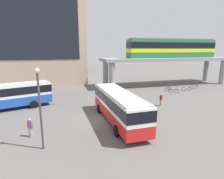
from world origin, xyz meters
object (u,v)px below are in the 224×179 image
Objects in this scene: train at (172,48)px; pedestrian_near_building at (106,99)px; bicycle_blue at (168,89)px; bicycle_black at (173,91)px; bus_main at (118,104)px; pedestrian_walking_across at (161,100)px; station_building at (8,36)px; bicycle_brown at (194,87)px; bicycle_silver at (186,89)px; pedestrian_waiting_near_stop at (30,128)px; bus_secondary at (5,94)px.

pedestrian_near_building is (-16.75, -10.55, -6.95)m from train.
train is 9.73m from bicycle_blue.
bus_main is at bearing -142.56° from bicycle_black.
bicycle_blue is 1.01× the size of pedestrian_near_building.
train is 11.47× the size of pedestrian_walking_across.
bicycle_brown is at bearing -24.75° from station_building.
train reaches higher than pedestrian_walking_across.
pedestrian_waiting_near_stop is (-25.08, -12.36, 0.44)m from bicycle_silver.
pedestrian_near_building reaches higher than bicycle_brown.
train reaches higher than pedestrian_waiting_near_stop.
station_building is 19.25× the size of bicycle_blue.
train is 32.31m from pedestrian_waiting_near_stop.
pedestrian_walking_across is (-6.10, -6.30, 0.42)m from bicycle_black.
station_building reaches higher than bicycle_blue.
bicycle_blue is 0.97× the size of pedestrian_waiting_near_stop.
bus_secondary is 12.87m from pedestrian_near_building.
bicycle_black is at bearing 37.44° from bus_main.
pedestrian_waiting_near_stop is at bearing -65.78° from bus_secondary.
pedestrian_waiting_near_stop is at bearing -148.48° from bicycle_blue.
bicycle_black is (-3.28, -0.87, 0.00)m from bicycle_silver.
train is at bearing 18.03° from bus_secondary.
bicycle_silver is 1.08× the size of bicycle_blue.
pedestrian_walking_across is at bearing -126.81° from bicycle_blue.
pedestrian_walking_across reaches higher than bicycle_brown.
bicycle_brown is 1.05× the size of pedestrian_waiting_near_stop.
train is at bearing 36.12° from pedestrian_waiting_near_stop.
bicycle_silver is at bearing 33.72° from bus_main.
station_building is 2.82× the size of bus_secondary.
bicycle_blue is 5.72m from bicycle_brown.
pedestrian_near_building is at bearing -52.88° from station_building.
bus_secondary is at bearing -80.52° from station_building.
bicycle_brown is at bearing 21.04° from bicycle_silver.
train reaches higher than bicycle_black.
bicycle_black is at bearing -117.45° from train.
bicycle_black and bicycle_brown have the same top height.
station_building is at bearing 161.78° from train.
bus_secondary is 6.84× the size of bicycle_black.
pedestrian_waiting_near_stop is (-8.41, -1.24, -1.19)m from bus_main.
pedestrian_walking_across reaches higher than pedestrian_near_building.
station_building is 35.70m from bicycle_black.
station_building is 22.29m from bus_secondary.
bus_main is 20.10m from bicycle_silver.
bicycle_silver is at bearing -17.50° from bicycle_blue.
bicycle_black is at bearing 5.54° from bus_secondary.
bicycle_black is at bearing -165.15° from bicycle_silver.
bicycle_blue is 0.99× the size of pedestrian_walking_across.
bicycle_brown is at bearing 15.64° from pedestrian_near_building.
bus_main is at bearing -147.75° from bicycle_brown.
bus_main is at bearing -60.64° from station_building.
pedestrian_waiting_near_stop is at bearing -161.69° from pedestrian_walking_across.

